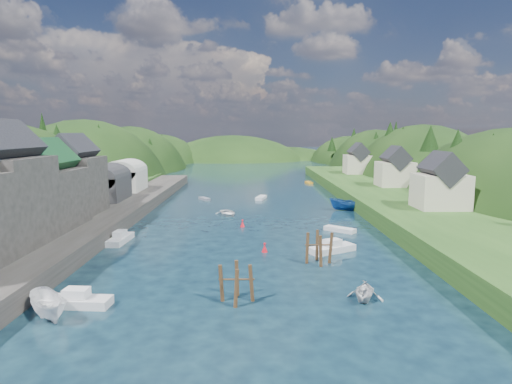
{
  "coord_description": "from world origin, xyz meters",
  "views": [
    {
      "loc": [
        -0.71,
        -39.8,
        13.53
      ],
      "look_at": [
        0.0,
        28.0,
        4.0
      ],
      "focal_mm": 30.0,
      "sensor_mm": 36.0,
      "label": 1
    }
  ],
  "objects_px": {
    "channel_buoy_far": "(242,224)",
    "piling_cluster_far": "(319,250)",
    "piling_cluster_near": "(237,286)",
    "channel_buoy_near": "(265,248)"
  },
  "relations": [
    {
      "from": "piling_cluster_near",
      "to": "channel_buoy_near",
      "type": "distance_m",
      "value": 14.5
    },
    {
      "from": "piling_cluster_far",
      "to": "channel_buoy_near",
      "type": "distance_m",
      "value": 6.98
    },
    {
      "from": "channel_buoy_near",
      "to": "channel_buoy_far",
      "type": "xyz_separation_m",
      "value": [
        -2.79,
        13.05,
        0.0
      ]
    },
    {
      "from": "channel_buoy_far",
      "to": "piling_cluster_far",
      "type": "bearing_deg",
      "value": -64.33
    },
    {
      "from": "piling_cluster_near",
      "to": "channel_buoy_far",
      "type": "bearing_deg",
      "value": 90.21
    },
    {
      "from": "piling_cluster_near",
      "to": "channel_buoy_far",
      "type": "relative_size",
      "value": 3.31
    },
    {
      "from": "channel_buoy_near",
      "to": "channel_buoy_far",
      "type": "height_order",
      "value": "same"
    },
    {
      "from": "piling_cluster_near",
      "to": "channel_buoy_near",
      "type": "xyz_separation_m",
      "value": [
        2.69,
        14.22,
        -0.77
      ]
    },
    {
      "from": "piling_cluster_near",
      "to": "piling_cluster_far",
      "type": "height_order",
      "value": "piling_cluster_far"
    },
    {
      "from": "piling_cluster_near",
      "to": "piling_cluster_far",
      "type": "xyz_separation_m",
      "value": [
        8.19,
        10.02,
        0.1
      ]
    }
  ]
}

